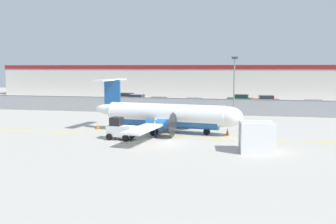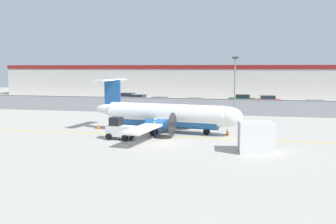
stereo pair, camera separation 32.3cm
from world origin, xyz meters
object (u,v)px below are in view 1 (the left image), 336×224
cargo_container (257,137)px  parked_car_3 (192,104)px  parked_car_6 (315,106)px  parked_car_2 (159,102)px  commuter_airplane (168,115)px  apron_light_pole (234,83)px  traffic_cone_near_left (98,126)px  ground_crew_worker (155,127)px  parked_car_1 (136,99)px  parked_car_4 (241,99)px  parked_car_5 (265,100)px  traffic_cone_near_right (227,131)px  parked_car_0 (127,97)px  baggage_tug (120,129)px

cargo_container → parked_car_3: (-8.31, 25.71, -0.21)m
parked_car_6 → parked_car_2: bearing=175.3°
commuter_airplane → parked_car_3: commuter_airplane is taller
apron_light_pole → traffic_cone_near_left: bearing=-143.5°
ground_crew_worker → parked_car_1: 28.59m
parked_car_3 → apron_light_pole: apron_light_pole is taller
parked_car_4 → apron_light_pole: 18.26m
parked_car_5 → parked_car_3: bearing=30.4°
traffic_cone_near_right → parked_car_4: 28.05m
ground_crew_worker → apron_light_pole: bearing=67.1°
cargo_container → parked_car_2: cargo_container is taller
parked_car_0 → apron_light_pole: apron_light_pole is taller
traffic_cone_near_left → parked_car_4: parked_car_4 is taller
baggage_tug → apron_light_pole: apron_light_pole is taller
traffic_cone_near_right → commuter_airplane: bearing=178.5°
commuter_airplane → apron_light_pole: apron_light_pole is taller
ground_crew_worker → traffic_cone_near_left: ground_crew_worker is taller
baggage_tug → parked_car_0: (-9.70, 31.65, 0.04)m
traffic_cone_near_left → parked_car_1: 23.89m
parked_car_2 → apron_light_pole: (11.21, -9.88, 3.41)m
cargo_container → apron_light_pole: (-2.19, 16.64, 3.20)m
parked_car_6 → parked_car_3: bearing=177.6°
baggage_tug → parked_car_6: (19.45, 23.40, 0.04)m
parked_car_1 → apron_light_pole: bearing=144.9°
traffic_cone_near_right → parked_car_2: size_ratio=0.15×
traffic_cone_near_right → parked_car_2: bearing=118.9°
baggage_tug → apron_light_pole: bearing=64.4°
parked_car_5 → parked_car_4: bearing=-24.7°
cargo_container → parked_car_4: bearing=85.5°
traffic_cone_near_left → parked_car_4: bearing=63.9°
parked_car_0 → parked_car_1: size_ratio=1.00×
parked_car_5 → cargo_container: bearing=80.9°
parked_car_1 → parked_car_3: (9.91, -5.09, 0.00)m
parked_car_0 → parked_car_3: same height
parked_car_1 → parked_car_2: (4.82, -4.28, 0.00)m
ground_crew_worker → parked_car_6: same height
baggage_tug → cargo_container: size_ratio=0.93×
commuter_airplane → traffic_cone_near_left: (-7.20, 0.44, -1.29)m
commuter_airplane → parked_car_2: (-5.53, 19.84, -0.71)m
parked_car_1 → parked_car_4: bearing=-160.8°
baggage_tug → parked_car_1: baggage_tug is taller
ground_crew_worker → parked_car_3: 21.78m
commuter_airplane → cargo_container: size_ratio=6.11×
parked_car_2 → parked_car_6: (21.66, -0.65, 0.00)m
traffic_cone_near_left → parked_car_2: size_ratio=0.15×
parked_car_2 → parked_car_6: bearing=-1.6°
parked_car_2 → parked_car_0: bearing=134.7°
parked_car_2 → parked_car_4: same height
parked_car_5 → traffic_cone_near_left: bearing=51.3°
traffic_cone_near_right → baggage_tug: bearing=-155.2°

